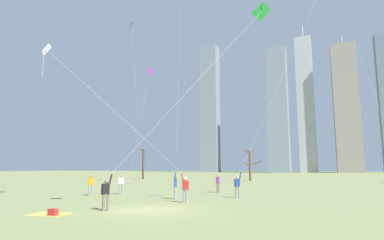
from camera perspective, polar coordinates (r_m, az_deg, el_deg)
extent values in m
plane|color=#848E56|center=(17.82, -7.56, -15.41)|extent=(400.00, 400.00, 0.00)
cylinder|color=gray|center=(24.65, 7.79, -12.45)|extent=(0.14, 0.14, 0.85)
cylinder|color=gray|center=(24.60, 8.31, -12.45)|extent=(0.14, 0.14, 0.85)
cube|color=#2D4CA5|center=(24.59, 8.01, -10.83)|extent=(0.35, 0.21, 0.54)
sphere|color=beige|center=(24.57, 8.00, -9.93)|extent=(0.22, 0.22, 0.22)
cylinder|color=#2D4CA5|center=(24.63, 7.53, -10.92)|extent=(0.09, 0.09, 0.55)
cylinder|color=#2D4CA5|center=(24.53, 8.48, -9.73)|extent=(0.21, 0.10, 0.56)
cylinder|color=silver|center=(25.22, 17.34, 11.32)|extent=(8.30, 0.17, 17.40)
cylinder|color=#726656|center=(17.88, -15.30, -13.79)|extent=(0.14, 0.14, 0.85)
cylinder|color=#726656|center=(17.86, -14.58, -13.83)|extent=(0.14, 0.14, 0.85)
cube|color=black|center=(17.81, -14.86, -11.59)|extent=(0.39, 0.34, 0.54)
sphere|color=#9E7051|center=(17.80, -14.81, -10.34)|extent=(0.22, 0.22, 0.22)
cylinder|color=black|center=(17.84, -15.54, -11.66)|extent=(0.09, 0.09, 0.55)
cylinder|color=black|center=(17.77, -14.12, -10.10)|extent=(0.22, 0.18, 0.56)
cube|color=green|center=(21.01, 12.09, 18.15)|extent=(1.17, 0.32, 1.13)
cylinder|color=black|center=(21.01, 12.09, 18.15)|extent=(0.18, 0.30, 0.71)
cylinder|color=green|center=(20.66, 12.02, 14.85)|extent=(0.02, 0.02, 1.63)
cylinder|color=silver|center=(18.35, -0.13, 5.75)|extent=(7.42, 4.23, 9.68)
cylinder|color=gray|center=(23.62, -2.94, -12.70)|extent=(0.14, 0.14, 0.85)
cylinder|color=gray|center=(23.40, -2.97, -12.74)|extent=(0.14, 0.14, 0.85)
cube|color=#2D4CA5|center=(23.47, -2.94, -11.02)|extent=(0.32, 0.39, 0.54)
sphere|color=#9E7051|center=(23.45, -2.94, -10.07)|extent=(0.22, 0.22, 0.22)
cylinder|color=#2D4CA5|center=(23.68, -2.92, -11.08)|extent=(0.09, 0.09, 0.55)
cylinder|color=#2D4CA5|center=(23.24, -2.96, -9.88)|extent=(0.16, 0.22, 0.56)
cylinder|color=silver|center=(19.34, -2.26, 10.82)|extent=(4.55, 8.87, 13.44)
cylinder|color=gray|center=(21.14, -0.92, -13.21)|extent=(0.14, 0.14, 0.85)
cylinder|color=gray|center=(21.23, -1.47, -13.19)|extent=(0.14, 0.14, 0.85)
cube|color=red|center=(21.14, -1.19, -11.32)|extent=(0.35, 0.21, 0.54)
sphere|color=beige|center=(21.12, -1.18, -10.26)|extent=(0.22, 0.22, 0.22)
cylinder|color=red|center=(21.05, -0.66, -11.42)|extent=(0.09, 0.09, 0.55)
cylinder|color=red|center=(21.21, -1.70, -10.03)|extent=(0.21, 0.10, 0.56)
cube|color=white|center=(26.87, -24.19, 11.27)|extent=(1.26, 0.55, 1.18)
cylinder|color=black|center=(26.87, -24.19, 11.27)|extent=(0.11, 0.46, 0.72)
cylinder|color=white|center=(26.26, -24.70, 8.75)|extent=(0.02, 0.02, 1.77)
cylinder|color=silver|center=(23.20, -14.26, 2.23)|extent=(10.12, 2.16, 9.07)
cylinder|color=gray|center=(27.68, -17.16, -11.71)|extent=(0.14, 0.14, 0.85)
cylinder|color=gray|center=(27.64, -17.62, -11.70)|extent=(0.14, 0.14, 0.85)
cube|color=orange|center=(27.63, -17.32, -10.27)|extent=(0.37, 0.39, 0.54)
sphere|color=#9E7051|center=(27.62, -17.29, -9.46)|extent=(0.22, 0.22, 0.22)
cylinder|color=orange|center=(27.67, -16.89, -10.35)|extent=(0.09, 0.09, 0.55)
cylinder|color=orange|center=(27.59, -17.76, -10.32)|extent=(0.09, 0.09, 0.55)
cylinder|color=gray|center=(28.27, -12.62, -11.80)|extent=(0.14, 0.14, 0.85)
cylinder|color=gray|center=(28.36, -12.20, -11.80)|extent=(0.14, 0.14, 0.85)
cube|color=white|center=(28.28, -12.36, -10.40)|extent=(0.35, 0.39, 0.54)
sphere|color=#9E7051|center=(28.27, -12.34, -9.61)|extent=(0.22, 0.22, 0.22)
cylinder|color=white|center=(28.19, -12.76, -10.46)|extent=(0.09, 0.09, 0.55)
cylinder|color=white|center=(28.37, -11.97, -10.47)|extent=(0.09, 0.09, 0.55)
cylinder|color=#726656|center=(29.60, 4.49, -11.82)|extent=(0.14, 0.14, 0.85)
cylinder|color=#726656|center=(29.79, 4.70, -11.79)|extent=(0.14, 0.14, 0.85)
cube|color=purple|center=(29.66, 4.58, -10.46)|extent=(0.26, 0.37, 0.54)
sphere|color=tan|center=(29.65, 4.57, -9.71)|extent=(0.22, 0.22, 0.22)
cylinder|color=purple|center=(29.48, 4.38, -10.54)|extent=(0.09, 0.09, 0.55)
cylinder|color=purple|center=(29.85, 4.78, -10.51)|extent=(0.09, 0.09, 0.55)
cube|color=blue|center=(52.34, -10.60, 16.21)|extent=(0.73, 1.01, 1.15)
cylinder|color=black|center=(52.34, -10.60, 16.21)|extent=(0.23, 0.35, 0.71)
cylinder|color=blue|center=(51.74, -10.88, 14.98)|extent=(0.02, 0.02, 1.69)
cylinder|color=silver|center=(46.56, -9.77, 3.81)|extent=(3.95, 2.48, 23.84)
cylinder|color=#3F3833|center=(43.50, -8.79, -11.16)|extent=(0.10, 0.10, 0.08)
cylinder|color=silver|center=(33.19, 27.71, 9.15)|extent=(4.64, 5.66, 23.24)
cube|color=purple|center=(53.47, -7.41, 8.44)|extent=(0.33, 1.25, 1.27)
cylinder|color=black|center=(53.47, -7.41, 8.44)|extent=(0.17, 0.03, 0.83)
cylinder|color=purple|center=(53.14, -7.51, 7.00)|extent=(0.02, 0.02, 1.77)
cylinder|color=silver|center=(49.71, -9.18, -0.63)|extent=(0.47, 4.76, 17.60)
cylinder|color=#3F3833|center=(47.43, -11.19, -10.86)|extent=(0.10, 0.10, 0.08)
cube|color=#D8BF4C|center=(17.48, -23.76, -14.91)|extent=(1.97, 1.62, 0.01)
cube|color=#B22626|center=(16.90, -23.26, -14.66)|extent=(0.40, 0.28, 0.30)
cylinder|color=brown|center=(57.86, 10.16, -7.91)|extent=(0.40, 0.40, 5.16)
cylinder|color=brown|center=(58.53, 10.45, -5.97)|extent=(0.61, 1.51, 1.34)
cylinder|color=brown|center=(56.95, 9.66, -7.71)|extent=(0.76, 2.10, 0.88)
cylinder|color=brown|center=(57.88, 11.16, -7.41)|extent=(2.08, 0.62, 0.89)
cylinder|color=brown|center=(58.39, 9.66, -5.48)|extent=(1.24, 0.91, 0.85)
cylinder|color=#4C3828|center=(64.65, -8.58, -7.64)|extent=(0.40, 0.40, 5.93)
cylinder|color=#4C3828|center=(64.40, -8.81, -5.31)|extent=(0.42, 1.03, 0.66)
cylinder|color=#4C3828|center=(65.13, -8.62, -7.68)|extent=(0.73, 0.91, 0.63)
cylinder|color=#4C3828|center=(65.30, -8.46, -7.40)|extent=(0.66, 1.43, 1.30)
cube|color=gray|center=(166.87, 25.47, 1.96)|extent=(10.80, 10.65, 59.81)
cylinder|color=#99999E|center=(175.12, 24.79, 12.40)|extent=(0.80, 0.80, 4.64)
cube|color=gray|center=(173.28, 3.18, 2.10)|extent=(9.00, 7.07, 67.60)
cube|color=gray|center=(153.53, 14.87, 1.80)|extent=(9.00, 7.81, 57.39)
cube|color=#B2B2B7|center=(173.40, 19.39, 2.65)|extent=(7.97, 9.88, 68.11)
cylinder|color=#99999E|center=(184.19, 18.80, 14.32)|extent=(0.80, 0.80, 7.80)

